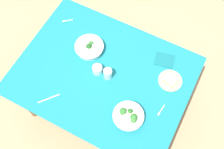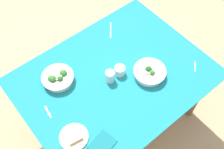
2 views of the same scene
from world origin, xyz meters
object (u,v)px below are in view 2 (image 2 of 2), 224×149
at_px(broccoli_bowl_near, 58,78).
at_px(table_knife_left, 111,30).
at_px(water_glass_center, 110,77).
at_px(broccoli_bowl_far, 149,72).
at_px(fork_by_near_bowl, 195,66).
at_px(fork_by_far_bowl, 48,112).
at_px(bread_side_plate, 74,137).
at_px(water_glass_side, 120,71).
at_px(napkin_folded_upper, 102,144).

height_order(broccoli_bowl_near, table_knife_left, broccoli_bowl_near).
bearing_deg(table_knife_left, water_glass_center, -0.43).
distance_m(broccoli_bowl_far, fork_by_near_bowl, 0.38).
distance_m(fork_by_far_bowl, fork_by_near_bowl, 1.17).
bearing_deg(bread_side_plate, table_knife_left, -143.43).
relative_size(fork_by_far_bowl, fork_by_near_bowl, 1.28).
xyz_separation_m(water_glass_side, fork_by_near_bowl, (-0.50, 0.32, -0.04)).
relative_size(broccoli_bowl_near, fork_by_near_bowl, 2.96).
bearing_deg(fork_by_near_bowl, broccoli_bowl_far, 112.15).
height_order(broccoli_bowl_far, water_glass_side, broccoli_bowl_far).
distance_m(broccoli_bowl_far, water_glass_side, 0.22).
distance_m(broccoli_bowl_near, water_glass_center, 0.39).
height_order(water_glass_center, napkin_folded_upper, water_glass_center).
xyz_separation_m(water_glass_side, napkin_folded_upper, (0.45, 0.36, -0.04)).
distance_m(broccoli_bowl_near, table_knife_left, 0.65).
height_order(table_knife_left, napkin_folded_upper, napkin_folded_upper).
bearing_deg(table_knife_left, bread_side_plate, -14.27).
distance_m(bread_side_plate, fork_by_near_bowl, 1.08).
height_order(water_glass_center, water_glass_side, water_glass_center).
relative_size(water_glass_side, table_knife_left, 0.46).
xyz_separation_m(bread_side_plate, water_glass_center, (-0.47, -0.20, 0.04)).
height_order(broccoli_bowl_near, water_glass_side, broccoli_bowl_near).
height_order(bread_side_plate, napkin_folded_upper, bread_side_plate).
bearing_deg(napkin_folded_upper, table_knife_left, -132.23).
relative_size(broccoli_bowl_far, fork_by_far_bowl, 2.39).
bearing_deg(fork_by_near_bowl, table_knife_left, 69.86).
height_order(fork_by_far_bowl, napkin_folded_upper, napkin_folded_upper).
xyz_separation_m(bread_side_plate, fork_by_far_bowl, (0.03, -0.27, -0.01)).
distance_m(broccoli_bowl_near, fork_by_near_bowl, 1.07).
height_order(broccoli_bowl_far, broccoli_bowl_near, broccoli_bowl_near).
bearing_deg(fork_by_far_bowl, broccoli_bowl_far, -98.82).
distance_m(broccoli_bowl_near, napkin_folded_upper, 0.60).
height_order(broccoli_bowl_far, table_knife_left, broccoli_bowl_far).
bearing_deg(broccoli_bowl_near, fork_by_near_bowl, 147.89).
xyz_separation_m(fork_by_far_bowl, table_knife_left, (-0.83, -0.32, -0.00)).
bearing_deg(fork_by_far_bowl, water_glass_center, -90.70).
xyz_separation_m(broccoli_bowl_far, fork_by_far_bowl, (0.77, -0.23, -0.03)).
xyz_separation_m(broccoli_bowl_near, fork_by_far_bowl, (0.20, 0.17, -0.04)).
bearing_deg(napkin_folded_upper, water_glass_side, -141.83).
xyz_separation_m(broccoli_bowl_near, bread_side_plate, (0.17, 0.44, -0.03)).
relative_size(water_glass_center, table_knife_left, 0.57).
bearing_deg(fork_by_far_bowl, fork_by_near_bowl, -102.23).
height_order(water_glass_center, fork_by_near_bowl, water_glass_center).
xyz_separation_m(bread_side_plate, fork_by_near_bowl, (-1.07, 0.12, -0.01)).
height_order(bread_side_plate, water_glass_center, water_glass_center).
distance_m(bread_side_plate, napkin_folded_upper, 0.20).
bearing_deg(fork_by_near_bowl, broccoli_bowl_near, 107.07).
relative_size(broccoli_bowl_near, bread_side_plate, 1.23).
distance_m(water_glass_side, fork_by_far_bowl, 0.61).
xyz_separation_m(bread_side_plate, water_glass_side, (-0.57, -0.20, 0.03)).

